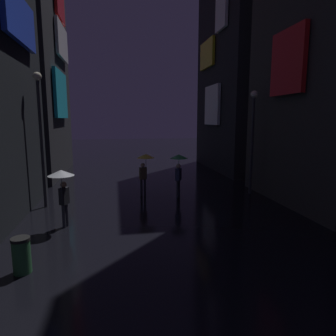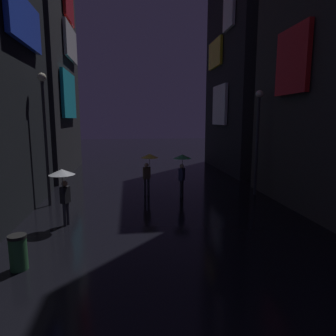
{
  "view_description": "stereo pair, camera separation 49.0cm",
  "coord_description": "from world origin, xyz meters",
  "px_view_note": "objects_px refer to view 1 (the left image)",
  "views": [
    {
      "loc": [
        -1.91,
        0.32,
        3.85
      ],
      "look_at": [
        0.0,
        11.02,
        2.07
      ],
      "focal_mm": 32.0,
      "sensor_mm": 36.0,
      "label": 1
    },
    {
      "loc": [
        -1.43,
        0.25,
        3.85
      ],
      "look_at": [
        0.0,
        11.02,
        2.07
      ],
      "focal_mm": 32.0,
      "sensor_mm": 36.0,
      "label": 2
    }
  ],
  "objects_px": {
    "streetlamp_right_far": "(253,130)",
    "trash_bin": "(22,255)",
    "pedestrian_midstreet_left_green": "(179,164)",
    "pedestrian_midstreet_centre_yellow": "(145,163)",
    "pedestrian_foreground_right_clear": "(62,182)",
    "streetlamp_left_far": "(40,125)"
  },
  "relations": [
    {
      "from": "streetlamp_left_far",
      "to": "pedestrian_midstreet_centre_yellow",
      "type": "bearing_deg",
      "value": 15.82
    },
    {
      "from": "pedestrian_midstreet_centre_yellow",
      "to": "streetlamp_right_far",
      "type": "relative_size",
      "value": 0.4
    },
    {
      "from": "pedestrian_foreground_right_clear",
      "to": "streetlamp_left_far",
      "type": "relative_size",
      "value": 0.37
    },
    {
      "from": "pedestrian_midstreet_centre_yellow",
      "to": "pedestrian_foreground_right_clear",
      "type": "xyz_separation_m",
      "value": [
        -3.32,
        -4.18,
        0.0
      ]
    },
    {
      "from": "pedestrian_midstreet_centre_yellow",
      "to": "pedestrian_foreground_right_clear",
      "type": "bearing_deg",
      "value": -128.47
    },
    {
      "from": "pedestrian_foreground_right_clear",
      "to": "streetlamp_left_far",
      "type": "bearing_deg",
      "value": 113.24
    },
    {
      "from": "pedestrian_midstreet_centre_yellow",
      "to": "streetlamp_right_far",
      "type": "height_order",
      "value": "streetlamp_right_far"
    },
    {
      "from": "pedestrian_midstreet_centre_yellow",
      "to": "trash_bin",
      "type": "relative_size",
      "value": 2.28
    },
    {
      "from": "pedestrian_midstreet_centre_yellow",
      "to": "trash_bin",
      "type": "distance_m",
      "value": 8.34
    },
    {
      "from": "streetlamp_right_far",
      "to": "trash_bin",
      "type": "distance_m",
      "value": 11.79
    },
    {
      "from": "pedestrian_midstreet_left_green",
      "to": "pedestrian_midstreet_centre_yellow",
      "type": "bearing_deg",
      "value": 162.79
    },
    {
      "from": "pedestrian_midstreet_centre_yellow",
      "to": "pedestrian_midstreet_left_green",
      "type": "distance_m",
      "value": 1.71
    },
    {
      "from": "pedestrian_midstreet_left_green",
      "to": "streetlamp_right_far",
      "type": "distance_m",
      "value": 4.14
    },
    {
      "from": "pedestrian_foreground_right_clear",
      "to": "trash_bin",
      "type": "bearing_deg",
      "value": -99.89
    },
    {
      "from": "streetlamp_right_far",
      "to": "streetlamp_left_far",
      "type": "bearing_deg",
      "value": -176.17
    },
    {
      "from": "pedestrian_midstreet_centre_yellow",
      "to": "streetlamp_left_far",
      "type": "xyz_separation_m",
      "value": [
        -4.57,
        -1.29,
        1.92
      ]
    },
    {
      "from": "pedestrian_midstreet_centre_yellow",
      "to": "streetlamp_right_far",
      "type": "bearing_deg",
      "value": -6.55
    },
    {
      "from": "pedestrian_midstreet_left_green",
      "to": "streetlamp_right_far",
      "type": "height_order",
      "value": "streetlamp_right_far"
    },
    {
      "from": "streetlamp_left_far",
      "to": "trash_bin",
      "type": "bearing_deg",
      "value": -83.34
    },
    {
      "from": "pedestrian_foreground_right_clear",
      "to": "streetlamp_right_far",
      "type": "distance_m",
      "value": 9.6
    },
    {
      "from": "pedestrian_midstreet_left_green",
      "to": "pedestrian_foreground_right_clear",
      "type": "height_order",
      "value": "same"
    },
    {
      "from": "streetlamp_left_far",
      "to": "streetlamp_right_far",
      "type": "xyz_separation_m",
      "value": [
        10.0,
        0.67,
        -0.28
      ]
    }
  ]
}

